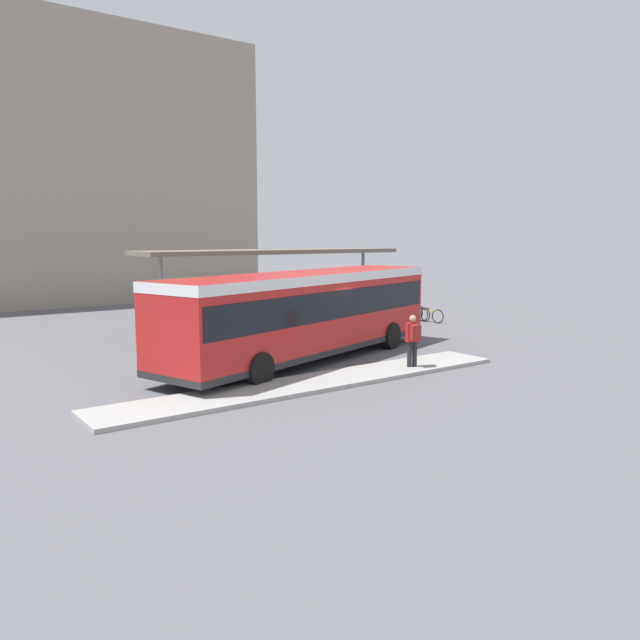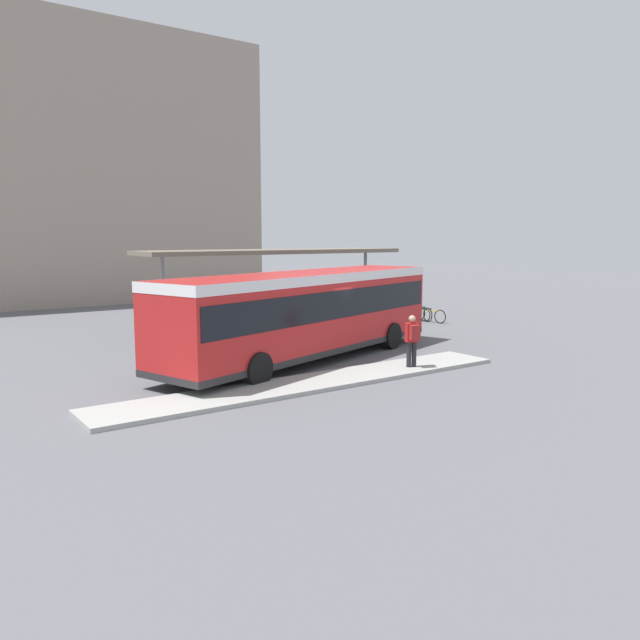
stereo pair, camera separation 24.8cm
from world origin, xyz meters
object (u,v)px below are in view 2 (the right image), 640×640
at_px(city_bus, 306,309).
at_px(bicycle_yellow, 432,315).
at_px(pedestrian_waiting, 412,338).
at_px(bicycle_blue, 412,312).
at_px(bicycle_green, 422,313).
at_px(potted_planter_near_shelter, 393,312).

height_order(city_bus, bicycle_yellow, city_bus).
xyz_separation_m(pedestrian_waiting, bicycle_blue, (8.58, 8.95, -0.69)).
relative_size(city_bus, bicycle_yellow, 7.66).
relative_size(bicycle_green, bicycle_blue, 1.00).
relative_size(city_bus, bicycle_blue, 7.26).
xyz_separation_m(city_bus, potted_planter_near_shelter, (7.97, 4.49, -1.12)).
distance_m(city_bus, bicycle_green, 11.50).
distance_m(city_bus, bicycle_yellow, 11.15).
bearing_deg(bicycle_yellow, bicycle_green, 168.32).
distance_m(bicycle_yellow, potted_planter_near_shelter, 2.33).
bearing_deg(bicycle_yellow, potted_planter_near_shelter, -106.41).
bearing_deg(potted_planter_near_shelter, pedestrian_waiting, -128.59).
distance_m(bicycle_green, potted_planter_near_shelter, 2.39).
bearing_deg(potted_planter_near_shelter, bicycle_blue, 26.53).
relative_size(pedestrian_waiting, potted_planter_near_shelter, 1.35).
relative_size(bicycle_blue, potted_planter_near_shelter, 1.39).
bearing_deg(bicycle_green, bicycle_yellow, -175.25).
distance_m(pedestrian_waiting, potted_planter_near_shelter, 9.94).
relative_size(city_bus, bicycle_green, 7.27).
bearing_deg(city_bus, bicycle_blue, 11.10).
relative_size(bicycle_green, potted_planter_near_shelter, 1.38).
bearing_deg(bicycle_green, potted_planter_near_shelter, 108.86).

